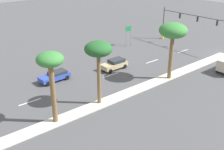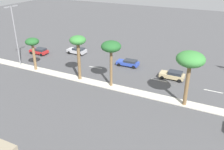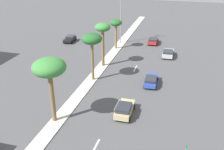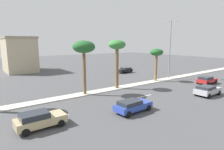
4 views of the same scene
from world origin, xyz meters
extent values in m
plane|color=#4C4C4F|center=(0.00, 28.85, 0.00)|extent=(160.00, 160.00, 0.00)
cube|color=beige|center=(0.00, 37.09, 0.06)|extent=(1.80, 74.18, 0.12)
cube|color=silver|center=(5.78, 12.17, 0.01)|extent=(0.20, 2.80, 0.01)
cube|color=silver|center=(5.78, 20.88, 0.01)|extent=(0.20, 2.80, 0.01)
cube|color=silver|center=(5.78, 33.31, 0.01)|extent=(0.20, 2.80, 0.01)
cylinder|color=brown|center=(-0.38, 15.41, 3.18)|extent=(0.52, 0.52, 6.12)
ellipsoid|color=#387F38|center=(-0.38, 15.41, 6.90)|extent=(3.74, 3.74, 2.06)
cylinder|color=brown|center=(0.27, 27.18, 3.14)|extent=(0.43, 0.43, 6.04)
ellipsoid|color=#235B28|center=(0.27, 27.18, 6.70)|extent=(3.07, 3.07, 1.69)
cylinder|color=brown|center=(0.08, 33.05, 3.30)|extent=(0.52, 0.52, 6.36)
ellipsoid|color=#387F38|center=(0.08, 33.05, 6.95)|extent=(2.65, 2.65, 1.46)
cylinder|color=olive|center=(-0.19, 42.62, 2.58)|extent=(0.49, 0.49, 4.92)
ellipsoid|color=#235B28|center=(-0.19, 42.62, 5.47)|extent=(2.42, 2.42, 1.33)
cylinder|color=gray|center=(-0.13, 46.48, 5.75)|extent=(0.20, 0.20, 11.26)
cube|color=gray|center=(-1.03, 46.48, 11.23)|extent=(1.10, 0.24, 0.16)
cube|color=gray|center=(0.77, 46.48, 11.23)|extent=(1.10, 0.24, 0.16)
cube|color=tan|center=(7.26, 19.07, 0.66)|extent=(1.85, 4.16, 0.68)
cube|color=#262B33|center=(7.27, 18.55, 1.24)|extent=(1.66, 2.29, 0.48)
cylinder|color=black|center=(6.39, 20.51, 0.32)|extent=(0.23, 0.64, 0.64)
cylinder|color=black|center=(8.11, 20.53, 0.32)|extent=(0.23, 0.64, 0.64)
cylinder|color=black|center=(6.42, 17.61, 0.32)|extent=(0.23, 0.64, 0.64)
cylinder|color=black|center=(8.14, 17.63, 0.32)|extent=(0.23, 0.64, 0.64)
cube|color=#B2B2B7|center=(10.66, 40.83, 0.66)|extent=(1.96, 4.11, 0.68)
cube|color=#262B33|center=(10.66, 40.32, 1.18)|extent=(1.76, 2.26, 0.37)
cylinder|color=black|center=(9.73, 42.26, 0.32)|extent=(0.22, 0.64, 0.64)
cylinder|color=black|center=(11.58, 42.27, 0.32)|extent=(0.22, 0.64, 0.64)
cylinder|color=black|center=(9.75, 39.39, 0.32)|extent=(0.22, 0.64, 0.64)
cylinder|color=black|center=(11.59, 39.40, 0.32)|extent=(0.22, 0.64, 0.64)
cube|color=#2D47AD|center=(9.19, 28.11, 0.62)|extent=(1.91, 4.31, 0.60)
cube|color=#262B33|center=(9.22, 27.58, 1.12)|extent=(1.66, 2.39, 0.39)
cylinder|color=black|center=(8.31, 29.56, 0.32)|extent=(0.25, 0.65, 0.64)
cylinder|color=black|center=(9.96, 29.62, 0.32)|extent=(0.25, 0.65, 0.64)
cylinder|color=black|center=(8.43, 26.59, 0.32)|extent=(0.25, 0.65, 0.64)
cylinder|color=black|center=(10.08, 26.66, 0.32)|extent=(0.25, 0.65, 0.64)
cube|color=red|center=(6.84, 48.14, 0.61)|extent=(1.90, 4.01, 0.57)
cube|color=#262B33|center=(6.84, 47.64, 1.12)|extent=(1.70, 2.21, 0.45)
cylinder|color=black|center=(5.96, 49.55, 0.32)|extent=(0.22, 0.64, 0.64)
cylinder|color=black|center=(7.74, 49.54, 0.32)|extent=(0.22, 0.64, 0.64)
cylinder|color=black|center=(5.94, 46.75, 0.32)|extent=(0.22, 0.64, 0.64)
cylinder|color=black|center=(7.72, 46.74, 0.32)|extent=(0.22, 0.64, 0.64)
camera|label=1|loc=(-22.55, 44.25, 16.09)|focal=44.56mm
camera|label=2|loc=(-31.09, 11.36, 18.16)|focal=39.14mm
camera|label=3|loc=(13.22, -7.80, 17.96)|focal=42.21mm
camera|label=4|loc=(23.34, 14.74, 7.33)|focal=30.52mm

